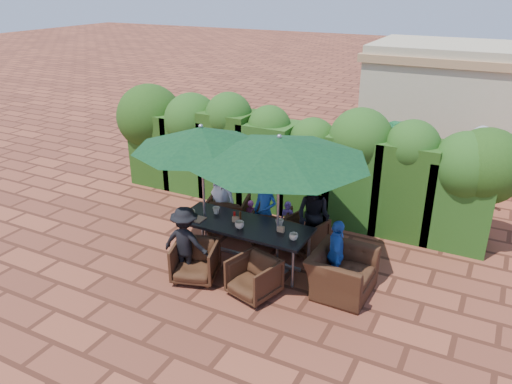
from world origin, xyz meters
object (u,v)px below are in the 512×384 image
at_px(chair_far_left, 228,212).
at_px(chair_end_right, 342,266).
at_px(chair_far_right, 305,233).
at_px(chair_near_left, 195,260).
at_px(chair_near_right, 254,276).
at_px(dining_table, 244,228).
at_px(umbrella_left, 201,138).
at_px(chair_far_mid, 271,224).
at_px(umbrella_right, 279,149).

distance_m(chair_far_left, chair_end_right, 2.91).
height_order(chair_far_right, chair_end_right, chair_end_right).
relative_size(chair_near_left, chair_near_right, 1.04).
bearing_deg(dining_table, chair_end_right, -3.22).
bearing_deg(chair_near_right, dining_table, 143.20).
height_order(dining_table, chair_end_right, chair_end_right).
xyz_separation_m(umbrella_left, chair_far_right, (1.60, 0.91, -1.85)).
bearing_deg(umbrella_left, dining_table, 2.19).
relative_size(chair_far_mid, chair_near_right, 1.02).
relative_size(umbrella_right, chair_far_left, 3.76).
xyz_separation_m(chair_far_right, chair_near_right, (-0.17, -1.72, -0.00)).
xyz_separation_m(dining_table, umbrella_right, (0.64, 0.04, 1.54)).
xyz_separation_m(umbrella_left, chair_near_left, (0.34, -0.85, -1.84)).
height_order(dining_table, umbrella_right, umbrella_right).
relative_size(chair_far_left, chair_near_right, 1.12).
xyz_separation_m(chair_far_left, chair_end_right, (2.72, -1.03, 0.07)).
bearing_deg(dining_table, umbrella_left, -177.81).
distance_m(umbrella_right, chair_far_right, 2.04).
xyz_separation_m(dining_table, chair_far_left, (-0.86, 0.93, -0.28)).
xyz_separation_m(dining_table, chair_near_left, (-0.45, -0.88, -0.31)).
distance_m(dining_table, umbrella_right, 1.67).
height_order(chair_far_left, chair_far_mid, chair_far_left).
height_order(chair_far_mid, chair_far_right, chair_far_mid).
bearing_deg(chair_near_left, umbrella_left, 94.03).
bearing_deg(chair_end_right, chair_near_left, 109.83).
xyz_separation_m(dining_table, chair_far_mid, (0.10, 0.92, -0.32)).
distance_m(chair_near_left, chair_near_right, 1.10).
relative_size(umbrella_left, chair_far_left, 3.09).
bearing_deg(chair_near_left, chair_far_left, 85.21).
xyz_separation_m(chair_far_right, chair_near_left, (-1.27, -1.75, 0.01)).
xyz_separation_m(umbrella_left, umbrella_right, (1.43, 0.07, 0.00)).
bearing_deg(chair_end_right, chair_far_mid, 61.07).
bearing_deg(chair_end_right, umbrella_right, 84.53).
height_order(umbrella_left, umbrella_right, same).
distance_m(umbrella_left, chair_near_left, 2.06).
bearing_deg(chair_far_right, chair_far_left, 13.23).
bearing_deg(dining_table, chair_far_mid, 84.01).
height_order(umbrella_left, chair_end_right, umbrella_left).
relative_size(umbrella_left, chair_near_right, 3.47).
relative_size(dining_table, chair_near_right, 3.40).
distance_m(umbrella_right, chair_near_left, 2.33).
bearing_deg(umbrella_right, umbrella_left, -177.17).
bearing_deg(chair_far_right, chair_near_left, 69.18).
bearing_deg(chair_far_left, chair_far_right, 162.58).
distance_m(chair_far_mid, chair_near_left, 1.88).
relative_size(dining_table, chair_far_left, 3.03).
bearing_deg(umbrella_right, chair_near_right, -89.73).
xyz_separation_m(chair_far_left, chair_far_right, (1.68, -0.05, -0.04)).
distance_m(umbrella_right, chair_near_right, 2.06).
bearing_deg(chair_far_left, umbrella_right, 133.83).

